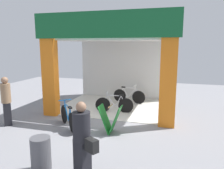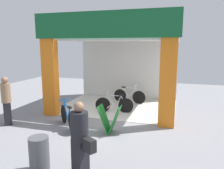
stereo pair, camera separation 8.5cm
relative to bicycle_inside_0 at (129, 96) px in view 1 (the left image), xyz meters
name	(u,v)px [view 1 (the left image)]	position (x,y,z in m)	size (l,w,h in m)	color
ground_plane	(105,120)	(-0.32, -2.62, -0.34)	(17.76, 17.76, 0.00)	gray
shop_facade	(117,62)	(-0.32, -0.92, 1.64)	(5.08, 3.97, 3.79)	beige
bicycle_inside_0	(129,96)	(0.00, 0.00, 0.00)	(1.54, 0.43, 0.85)	black
bicycle_inside_1	(114,104)	(-0.23, -1.67, 0.00)	(1.52, 0.42, 0.84)	black
bicycle_parked_0	(68,117)	(-1.26, -3.67, 0.01)	(1.13, 1.19, 0.88)	black
sandwich_board_sign	(110,119)	(0.22, -3.72, 0.10)	(0.69, 0.46, 0.88)	#197226
pedestrian_0	(6,101)	(-3.32, -4.05, 0.51)	(0.44, 0.44, 1.66)	black
pedestrian_2	(82,139)	(0.35, -6.08, 0.48)	(0.68, 0.55, 1.59)	black
trash_bin	(41,155)	(-0.59, -6.16, 0.04)	(0.43, 0.43, 0.77)	#4C4C51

